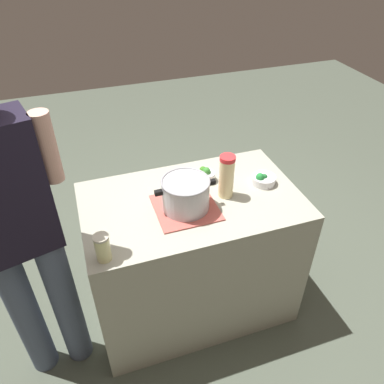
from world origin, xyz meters
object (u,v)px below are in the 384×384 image
object	(u,v)px
broccoli_bowl_center	(206,175)
broccoli_bowl_front	(263,179)
person_cook	(20,239)
mason_jar	(103,248)
cooking_pot	(186,194)
lemonade_pitcher	(227,176)

from	to	relation	value
broccoli_bowl_center	broccoli_bowl_front	bearing A→B (deg)	155.90
person_cook	broccoli_bowl_center	bearing A→B (deg)	-164.45
mason_jar	broccoli_bowl_center	distance (m)	0.77
cooking_pot	broccoli_bowl_front	world-z (taller)	cooking_pot
mason_jar	broccoli_bowl_center	bearing A→B (deg)	-146.39
broccoli_bowl_front	broccoli_bowl_center	bearing A→B (deg)	-24.10
broccoli_bowl_front	lemonade_pitcher	bearing A→B (deg)	7.84
broccoli_bowl_front	broccoli_bowl_center	size ratio (longest dim) A/B	1.31
person_cook	mason_jar	bearing A→B (deg)	155.87
mason_jar	broccoli_bowl_center	size ratio (longest dim) A/B	1.32
lemonade_pitcher	broccoli_bowl_front	xyz separation A→B (m)	(-0.24, -0.03, -0.10)
cooking_pot	lemonade_pitcher	distance (m)	0.24
cooking_pot	person_cook	world-z (taller)	person_cook
cooking_pot	mason_jar	bearing A→B (deg)	25.98
lemonade_pitcher	broccoli_bowl_center	world-z (taller)	lemonade_pitcher
lemonade_pitcher	person_cook	bearing A→B (deg)	5.86
cooking_pot	person_cook	size ratio (longest dim) A/B	0.18
lemonade_pitcher	broccoli_bowl_front	bearing A→B (deg)	-172.16
mason_jar	broccoli_bowl_front	distance (m)	0.98
cooking_pot	mason_jar	distance (m)	0.51
broccoli_bowl_center	person_cook	xyz separation A→B (m)	(0.98, 0.27, 0.05)
broccoli_bowl_front	mason_jar	bearing A→B (deg)	17.33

